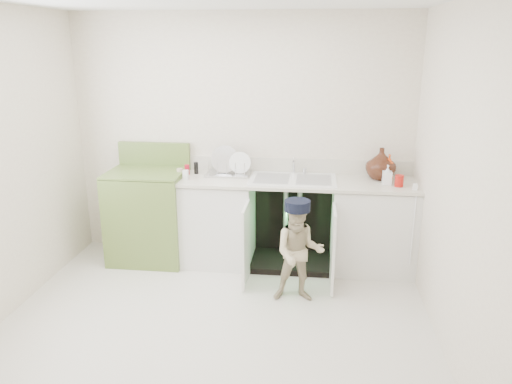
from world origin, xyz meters
TOP-DOWN VIEW (x-y plane):
  - ground at (0.00, 0.00)m, footprint 3.50×3.50m
  - room_shell at (0.00, 0.00)m, footprint 6.00×5.50m
  - counter_run at (0.57, 1.21)m, footprint 2.44×1.02m
  - avocado_stove at (-0.93, 1.18)m, footprint 0.76×0.65m
  - repair_worker at (0.65, 0.46)m, footprint 0.46×0.59m

SIDE VIEW (x-z plane):
  - ground at x=0.00m, z-range 0.00..0.00m
  - repair_worker at x=0.65m, z-range 0.01..0.93m
  - counter_run at x=0.57m, z-range -0.13..1.08m
  - avocado_stove at x=-0.93m, z-range -0.10..1.08m
  - room_shell at x=0.00m, z-range 0.62..1.88m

